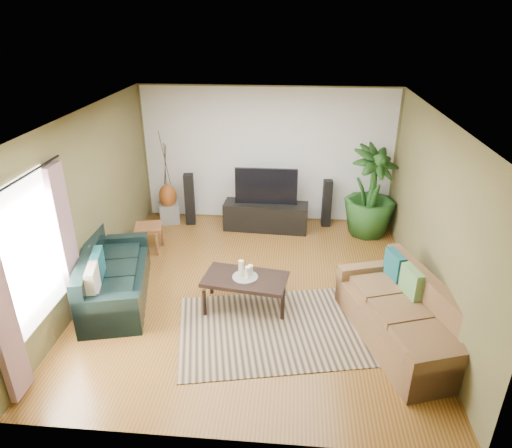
# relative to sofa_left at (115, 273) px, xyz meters

# --- Properties ---
(floor) EXTENTS (5.50, 5.50, 0.00)m
(floor) POSITION_rel_sofa_left_xyz_m (2.05, 0.37, -0.42)
(floor) COLOR brown
(floor) RESTS_ON ground
(ceiling) EXTENTS (5.50, 5.50, 0.00)m
(ceiling) POSITION_rel_sofa_left_xyz_m (2.05, 0.37, 2.28)
(ceiling) COLOR white
(ceiling) RESTS_ON ground
(wall_back) EXTENTS (5.00, 0.00, 5.00)m
(wall_back) POSITION_rel_sofa_left_xyz_m (2.05, 3.12, 0.93)
(wall_back) COLOR brown
(wall_back) RESTS_ON ground
(wall_front) EXTENTS (5.00, 0.00, 5.00)m
(wall_front) POSITION_rel_sofa_left_xyz_m (2.05, -2.38, 0.93)
(wall_front) COLOR brown
(wall_front) RESTS_ON ground
(wall_left) EXTENTS (0.00, 5.50, 5.50)m
(wall_left) POSITION_rel_sofa_left_xyz_m (-0.45, 0.37, 0.92)
(wall_left) COLOR brown
(wall_left) RESTS_ON ground
(wall_right) EXTENTS (0.00, 5.50, 5.50)m
(wall_right) POSITION_rel_sofa_left_xyz_m (4.55, 0.37, 0.92)
(wall_right) COLOR brown
(wall_right) RESTS_ON ground
(backwall_panel) EXTENTS (4.90, 0.00, 4.90)m
(backwall_panel) POSITION_rel_sofa_left_xyz_m (2.05, 3.11, 0.93)
(backwall_panel) COLOR white
(backwall_panel) RESTS_ON ground
(window_pane) EXTENTS (0.00, 1.80, 1.80)m
(window_pane) POSITION_rel_sofa_left_xyz_m (-0.43, -1.23, 0.97)
(window_pane) COLOR white
(window_pane) RESTS_ON ground
(curtain_near) EXTENTS (0.08, 0.35, 2.20)m
(curtain_near) POSITION_rel_sofa_left_xyz_m (-0.38, -1.98, 0.72)
(curtain_near) COLOR gray
(curtain_near) RESTS_ON ground
(curtain_far) EXTENTS (0.08, 0.35, 2.20)m
(curtain_far) POSITION_rel_sofa_left_xyz_m (-0.38, -0.48, 0.72)
(curtain_far) COLOR gray
(curtain_far) RESTS_ON ground
(curtain_rod) EXTENTS (0.03, 1.90, 0.03)m
(curtain_rod) POSITION_rel_sofa_left_xyz_m (-0.38, -1.23, 1.87)
(curtain_rod) COLOR black
(curtain_rod) RESTS_ON ground
(sofa_left) EXTENTS (1.28, 2.11, 0.85)m
(sofa_left) POSITION_rel_sofa_left_xyz_m (0.00, 0.00, 0.00)
(sofa_left) COLOR black
(sofa_left) RESTS_ON floor
(sofa_right) EXTENTS (1.55, 2.29, 0.85)m
(sofa_right) POSITION_rel_sofa_left_xyz_m (4.05, -0.63, 0.00)
(sofa_right) COLOR brown
(sofa_right) RESTS_ON floor
(area_rug) EXTENTS (2.80, 2.23, 0.01)m
(area_rug) POSITION_rel_sofa_left_xyz_m (2.36, -0.58, -0.42)
(area_rug) COLOR #9E835D
(area_rug) RESTS_ON floor
(coffee_table) EXTENTS (1.27, 0.82, 0.49)m
(coffee_table) POSITION_rel_sofa_left_xyz_m (1.95, -0.05, -0.18)
(coffee_table) COLOR black
(coffee_table) RESTS_ON floor
(candle_tray) EXTENTS (0.37, 0.37, 0.02)m
(candle_tray) POSITION_rel_sofa_left_xyz_m (1.95, -0.05, 0.07)
(candle_tray) COLOR gray
(candle_tray) RESTS_ON coffee_table
(candle_tall) EXTENTS (0.08, 0.08, 0.24)m
(candle_tall) POSITION_rel_sofa_left_xyz_m (1.89, -0.02, 0.20)
(candle_tall) COLOR white
(candle_tall) RESTS_ON candle_tray
(candle_mid) EXTENTS (0.08, 0.08, 0.18)m
(candle_mid) POSITION_rel_sofa_left_xyz_m (1.99, -0.09, 0.17)
(candle_mid) COLOR white
(candle_mid) RESTS_ON candle_tray
(candle_short) EXTENTS (0.08, 0.08, 0.15)m
(candle_short) POSITION_rel_sofa_left_xyz_m (2.02, 0.01, 0.15)
(candle_short) COLOR #F1E2CC
(candle_short) RESTS_ON candle_tray
(tv_stand) EXTENTS (1.66, 0.58, 0.54)m
(tv_stand) POSITION_rel_sofa_left_xyz_m (2.07, 2.59, -0.15)
(tv_stand) COLOR black
(tv_stand) RESTS_ON floor
(television) EXTENTS (1.20, 0.07, 0.71)m
(television) POSITION_rel_sofa_left_xyz_m (2.07, 2.61, 0.47)
(television) COLOR black
(television) RESTS_ON tv_stand
(speaker_left) EXTENTS (0.22, 0.24, 1.05)m
(speaker_left) POSITION_rel_sofa_left_xyz_m (0.52, 2.73, 0.10)
(speaker_left) COLOR black
(speaker_left) RESTS_ON floor
(speaker_right) EXTENTS (0.18, 0.20, 0.96)m
(speaker_right) POSITION_rel_sofa_left_xyz_m (3.26, 2.87, 0.05)
(speaker_right) COLOR black
(speaker_right) RESTS_ON floor
(potted_plant) EXTENTS (1.36, 1.36, 1.73)m
(potted_plant) POSITION_rel_sofa_left_xyz_m (4.05, 2.56, 0.44)
(potted_plant) COLOR #1D4717
(potted_plant) RESTS_ON floor
(plant_pot) EXTENTS (0.32, 0.32, 0.25)m
(plant_pot) POSITION_rel_sofa_left_xyz_m (4.05, 2.56, -0.30)
(plant_pot) COLOR black
(plant_pot) RESTS_ON floor
(pedestal) EXTENTS (0.49, 0.49, 0.39)m
(pedestal) POSITION_rel_sofa_left_xyz_m (0.07, 2.76, -0.23)
(pedestal) COLOR gray
(pedestal) RESTS_ON floor
(vase) EXTENTS (0.35, 0.35, 0.50)m
(vase) POSITION_rel_sofa_left_xyz_m (0.07, 2.76, 0.14)
(vase) COLOR brown
(vase) RESTS_ON pedestal
(side_table) EXTENTS (0.55, 0.55, 0.48)m
(side_table) POSITION_rel_sofa_left_xyz_m (0.03, 1.53, -0.18)
(side_table) COLOR brown
(side_table) RESTS_ON floor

